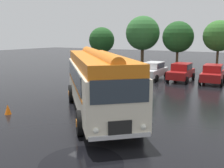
{
  "coord_description": "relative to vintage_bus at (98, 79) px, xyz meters",
  "views": [
    {
      "loc": [
        8.19,
        -11.88,
        4.25
      ],
      "look_at": [
        0.21,
        1.23,
        1.4
      ],
      "focal_mm": 42.0,
      "sensor_mm": 36.0,
      "label": 1
    }
  ],
  "objects": [
    {
      "name": "tree_centre",
      "position": [
        -1.54,
        18.77,
        2.22
      ],
      "size": [
        3.61,
        3.61,
        5.89
      ],
      "color": "#4C3823",
      "rests_on": "ground"
    },
    {
      "name": "car_near_left",
      "position": [
        -1.94,
        12.56,
        -1.05
      ],
      "size": [
        2.01,
        4.23,
        1.66
      ],
      "color": "silver",
      "rests_on": "ground"
    },
    {
      "name": "tree_left_of_centre",
      "position": [
        -6.11,
        18.77,
        2.61
      ],
      "size": [
        4.23,
        4.23,
        6.66
      ],
      "color": "#4C3823",
      "rests_on": "ground"
    },
    {
      "name": "vintage_bus",
      "position": [
        0.0,
        0.0,
        0.0
      ],
      "size": [
        8.73,
        8.98,
        3.49
      ],
      "color": "silver",
      "rests_on": "ground"
    },
    {
      "name": "traffic_cone",
      "position": [
        -4.07,
        -2.78,
        -1.62
      ],
      "size": [
        0.36,
        0.36,
        0.55
      ],
      "primitive_type": "cone",
      "color": "orange",
      "rests_on": "ground"
    },
    {
      "name": "tree_right_of_centre",
      "position": [
        2.93,
        18.88,
        2.3
      ],
      "size": [
        3.33,
        3.33,
        5.88
      ],
      "color": "#4C3823",
      "rests_on": "ground"
    },
    {
      "name": "ground_plane",
      "position": [
        -0.22,
        0.28,
        -1.89
      ],
      "size": [
        120.0,
        120.0,
        0.0
      ],
      "primitive_type": "plane",
      "color": "black"
    },
    {
      "name": "tree_far_left",
      "position": [
        -12.14,
        18.84,
        1.69
      ],
      "size": [
        3.5,
        3.5,
        5.38
      ],
      "color": "#4C3823",
      "rests_on": "ground"
    },
    {
      "name": "puddle_patch",
      "position": [
        2.85,
        -5.16,
        -1.89
      ],
      "size": [
        2.88,
        2.88,
        0.01
      ],
      "primitive_type": "cylinder",
      "color": "black",
      "rests_on": "ground"
    },
    {
      "name": "car_mid_left",
      "position": [
        0.77,
        12.9,
        -1.05
      ],
      "size": [
        2.07,
        4.26,
        1.66
      ],
      "color": "maroon",
      "rests_on": "ground"
    },
    {
      "name": "car_mid_right",
      "position": [
        3.57,
        13.13,
        -1.05
      ],
      "size": [
        2.22,
        4.33,
        1.66
      ],
      "color": "maroon",
      "rests_on": "ground"
    }
  ]
}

